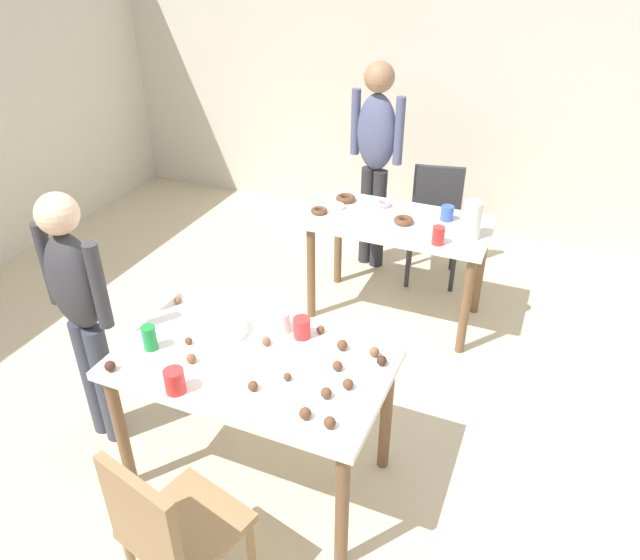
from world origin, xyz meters
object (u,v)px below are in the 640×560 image
chair_far_table (435,217)px  chair_near_table (170,529)px  mixing_bowl (226,327)px  pitcher_far (472,220)px  dining_table_far (399,235)px  person_girl_near (80,304)px  dining_table_near (252,377)px  soda_can (150,338)px  person_adult_far (376,149)px

chair_far_table → chair_near_table: bearing=-95.1°
chair_near_table → mixing_bowl: (-0.25, 0.88, 0.29)m
pitcher_far → mixing_bowl: bearing=-121.2°
dining_table_far → person_girl_near: bearing=-122.6°
dining_table_near → chair_near_table: 0.76m
dining_table_near → mixing_bowl: size_ratio=6.05×
dining_table_near → chair_far_table: bearing=82.5°
chair_near_table → soda_can: soda_can is taller
chair_near_table → pitcher_far: bearing=74.6°
dining_table_near → mixing_bowl: 0.29m
person_girl_near → person_adult_far: (0.72, 2.40, 0.12)m
mixing_bowl → soda_can: (-0.26, -0.24, 0.03)m
person_adult_far → soda_can: bearing=-96.6°
dining_table_far → dining_table_near: bearing=-97.0°
dining_table_near → person_adult_far: person_adult_far is taller
chair_near_table → chair_far_table: (0.27, 3.10, 0.00)m
person_girl_near → pitcher_far: person_girl_near is taller
person_adult_far → pitcher_far: person_adult_far is taller
dining_table_near → mixing_bowl: (-0.21, 0.14, 0.13)m
chair_near_table → person_girl_near: 1.22m
mixing_bowl → pitcher_far: 1.73m
person_girl_near → soda_can: bearing=-5.7°
dining_table_far → chair_near_table: size_ratio=1.38×
dining_table_near → person_girl_near: size_ratio=0.87×
chair_near_table → mixing_bowl: chair_near_table is taller
soda_can → chair_near_table: bearing=-51.4°
chair_far_table → pitcher_far: 0.91m
chair_far_table → person_adult_far: 0.70m
dining_table_near → pitcher_far: size_ratio=5.20×
soda_can → chair_far_table: bearing=72.4°
dining_table_near → chair_near_table: bearing=-87.3°
chair_far_table → person_adult_far: (-0.50, -0.02, 0.49)m
dining_table_near → person_adult_far: 2.37m
chair_far_table → person_adult_far: bearing=-177.3°
pitcher_far → chair_near_table: bearing=-105.4°
dining_table_near → dining_table_far: size_ratio=1.06×
person_girl_near → person_adult_far: person_adult_far is taller
person_girl_near → mixing_bowl: bearing=16.0°
chair_far_table → dining_table_near: bearing=-97.5°
chair_far_table → pitcher_far: pitcher_far is taller
dining_table_far → pitcher_far: pitcher_far is taller
chair_near_table → soda_can: size_ratio=7.13×
person_girl_near → soda_can: person_girl_near is taller
chair_near_table → chair_far_table: bearing=84.9°
chair_near_table → mixing_bowl: size_ratio=4.17×
chair_near_table → person_adult_far: person_adult_far is taller
dining_table_near → chair_far_table: chair_far_table is taller
dining_table_near → soda_can: (-0.47, -0.10, 0.16)m
chair_near_table → person_girl_near: size_ratio=0.60×
soda_can → person_adult_far: bearing=83.4°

